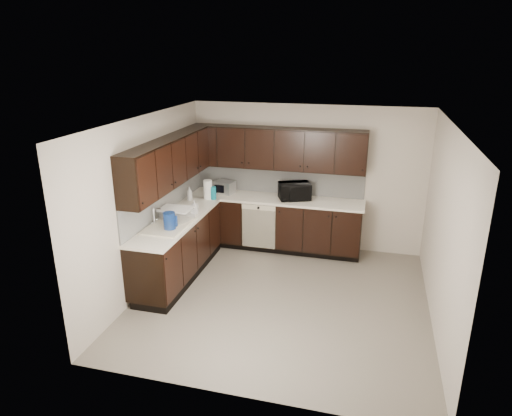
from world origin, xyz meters
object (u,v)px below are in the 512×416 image
at_px(microwave, 294,191).
at_px(storage_bin, 176,214).
at_px(sink, 168,230).
at_px(toaster_oven, 224,187).
at_px(blue_pitcher, 169,221).

distance_m(microwave, storage_bin, 2.09).
height_order(sink, storage_bin, sink).
relative_size(microwave, storage_bin, 1.15).
distance_m(microwave, toaster_oven, 1.26).
relative_size(toaster_oven, storage_bin, 0.76).
relative_size(microwave, blue_pitcher, 1.99).
height_order(microwave, toaster_oven, microwave).
bearing_deg(microwave, sink, -155.10).
relative_size(storage_bin, blue_pitcher, 1.73).
xyz_separation_m(sink, microwave, (1.53, 1.71, 0.20)).
relative_size(sink, storage_bin, 1.84).
bearing_deg(microwave, toaster_oven, 154.72).
xyz_separation_m(sink, toaster_oven, (0.27, 1.75, 0.17)).
distance_m(sink, toaster_oven, 1.78).
distance_m(toaster_oven, storage_bin, 1.49).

